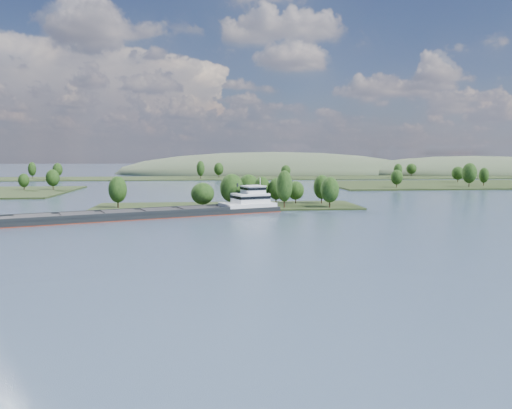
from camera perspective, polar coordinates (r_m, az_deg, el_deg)
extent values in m
plane|color=#37495F|center=(131.65, -2.22, -3.07)|extent=(1800.00, 1800.00, 0.00)
cube|color=black|center=(191.08, -3.29, -0.28)|extent=(100.00, 30.00, 1.20)
cylinder|color=black|center=(183.15, 3.25, 0.34)|extent=(0.50, 0.50, 4.50)
ellipsoid|color=black|center=(182.69, 3.26, 2.13)|extent=(6.06, 6.06, 11.57)
cylinder|color=black|center=(203.51, -0.87, 0.80)|extent=(0.50, 0.50, 3.73)
ellipsoid|color=black|center=(203.15, -0.88, 2.13)|extent=(8.69, 8.69, 9.59)
cylinder|color=black|center=(182.63, -2.79, 0.27)|extent=(0.50, 0.50, 4.08)
ellipsoid|color=black|center=(182.20, -2.80, 1.89)|extent=(8.57, 8.57, 10.50)
cylinder|color=black|center=(197.42, 0.68, 0.61)|extent=(0.50, 0.50, 3.51)
ellipsoid|color=black|center=(197.06, 0.69, 1.90)|extent=(6.38, 6.38, 9.03)
cylinder|color=black|center=(180.47, -6.11, 0.01)|extent=(0.50, 0.50, 3.08)
ellipsoid|color=black|center=(180.11, -6.13, 1.25)|extent=(8.46, 8.46, 7.91)
cylinder|color=black|center=(189.04, -15.49, 0.21)|extent=(0.50, 0.50, 3.80)
ellipsoid|color=black|center=(188.65, -15.53, 1.67)|extent=(6.76, 6.76, 9.77)
cylinder|color=black|center=(196.19, 2.30, 0.55)|extent=(0.50, 0.50, 3.37)
ellipsoid|color=black|center=(195.84, 2.31, 1.80)|extent=(6.10, 6.10, 8.67)
cylinder|color=black|center=(199.88, 7.50, 0.66)|extent=(0.50, 0.50, 3.73)
ellipsoid|color=black|center=(199.51, 7.51, 2.01)|extent=(6.62, 6.62, 9.60)
cylinder|color=black|center=(185.39, 8.42, 0.23)|extent=(0.50, 0.50, 3.69)
ellipsoid|color=black|center=(184.99, 8.44, 1.68)|extent=(6.89, 6.89, 9.49)
cylinder|color=black|center=(199.00, 4.55, 0.55)|extent=(0.50, 0.50, 2.92)
ellipsoid|color=black|center=(198.70, 4.56, 1.61)|extent=(6.75, 6.75, 7.51)
cylinder|color=black|center=(293.38, -22.18, 1.95)|extent=(0.50, 0.50, 3.62)
ellipsoid|color=black|center=(293.14, -22.21, 2.84)|extent=(7.26, 7.26, 9.31)
cylinder|color=black|center=(296.87, -24.98, 1.80)|extent=(0.50, 0.50, 2.92)
ellipsoid|color=black|center=(296.67, -25.01, 2.52)|extent=(5.75, 5.75, 7.52)
cylinder|color=black|center=(299.70, 15.76, 2.21)|extent=(0.50, 0.50, 3.37)
ellipsoid|color=black|center=(299.48, 15.79, 3.03)|extent=(6.91, 6.91, 8.68)
cylinder|color=black|center=(317.54, 23.17, 2.26)|extent=(0.50, 0.50, 4.64)
ellipsoid|color=black|center=(317.27, 23.21, 3.33)|extent=(8.40, 8.40, 11.94)
cylinder|color=black|center=(334.11, 24.57, 2.28)|extent=(0.50, 0.50, 3.64)
ellipsoid|color=black|center=(333.90, 24.61, 3.07)|extent=(5.84, 5.84, 9.35)
cylinder|color=black|center=(366.83, 22.05, 2.64)|extent=(0.50, 0.50, 3.55)
ellipsoid|color=black|center=(366.64, 22.08, 3.35)|extent=(8.29, 8.29, 9.12)
cube|color=black|center=(410.41, -4.55, 2.99)|extent=(900.00, 60.00, 1.20)
cylinder|color=black|center=(430.52, -24.19, 2.99)|extent=(0.50, 0.50, 4.28)
ellipsoid|color=black|center=(430.33, -24.22, 3.72)|extent=(6.20, 6.20, 11.00)
cylinder|color=black|center=(419.31, 15.90, 3.19)|extent=(0.50, 0.50, 3.83)
ellipsoid|color=black|center=(419.13, 15.92, 3.85)|extent=(6.94, 6.94, 9.86)
cylinder|color=black|center=(412.99, -4.28, 3.37)|extent=(0.50, 0.50, 4.05)
ellipsoid|color=black|center=(412.80, -4.28, 4.09)|extent=(7.94, 7.94, 10.42)
cylinder|color=black|center=(460.09, 17.33, 3.35)|extent=(0.50, 0.50, 3.64)
ellipsoid|color=black|center=(459.93, 17.34, 3.93)|extent=(8.86, 8.86, 9.36)
cylinder|color=black|center=(424.20, -21.71, 3.04)|extent=(0.50, 0.50, 4.02)
ellipsoid|color=black|center=(424.01, -21.73, 3.73)|extent=(7.68, 7.68, 10.34)
cylinder|color=black|center=(403.70, 3.42, 3.28)|extent=(0.50, 0.50, 3.46)
ellipsoid|color=black|center=(403.53, 3.43, 3.90)|extent=(7.79, 7.79, 8.90)
cylinder|color=black|center=(393.48, -6.34, 3.27)|extent=(0.50, 0.50, 4.64)
ellipsoid|color=black|center=(393.27, -6.35, 4.13)|extent=(6.37, 6.37, 11.93)
ellipsoid|color=#3B4832|center=(549.81, 23.56, 3.24)|extent=(260.00, 140.00, 36.00)
ellipsoid|color=#3B4832|center=(514.70, 1.95, 3.58)|extent=(320.00, 160.00, 44.00)
cube|color=black|center=(163.58, -12.14, -1.24)|extent=(88.48, 42.91, 2.49)
cube|color=maroon|center=(163.64, -12.13, -1.42)|extent=(88.77, 43.20, 0.28)
cube|color=black|center=(166.80, -15.63, -0.65)|extent=(65.60, 25.50, 0.90)
cube|color=black|center=(156.01, -14.85, -1.06)|extent=(65.60, 25.50, 0.90)
cube|color=black|center=(161.42, -15.25, -0.91)|extent=(66.96, 33.76, 0.34)
cube|color=black|center=(158.46, -24.10, -1.21)|extent=(12.81, 12.29, 0.40)
cube|color=black|center=(159.45, -19.64, -1.00)|extent=(12.81, 12.29, 0.40)
cube|color=black|center=(161.38, -15.26, -0.79)|extent=(12.81, 12.29, 0.40)
cube|color=black|center=(164.24, -11.00, -0.58)|extent=(12.81, 12.29, 0.40)
cube|color=black|center=(167.97, -6.92, -0.37)|extent=(12.81, 12.29, 0.40)
cube|color=white|center=(175.31, -1.00, -0.01)|extent=(20.77, 16.60, 1.36)
cube|color=white|center=(175.58, -0.66, 0.74)|extent=(13.79, 12.49, 3.39)
cube|color=black|center=(175.54, -0.66, 0.89)|extent=(14.08, 12.78, 1.02)
cube|color=white|center=(175.84, -0.33, 1.71)|extent=(8.76, 8.76, 2.49)
cube|color=black|center=(175.81, -0.33, 1.85)|extent=(9.05, 9.05, 0.90)
cube|color=white|center=(175.75, -0.33, 2.15)|extent=(9.34, 9.34, 0.23)
cylinder|color=white|center=(176.93, 0.49, 2.61)|extent=(0.29, 0.29, 2.94)
cylinder|color=black|center=(176.86, -2.14, 2.24)|extent=(0.73, 0.73, 1.36)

